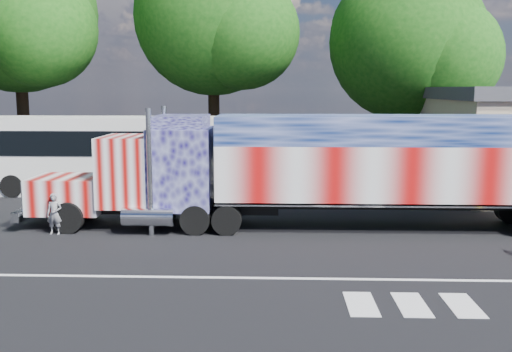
{
  "coord_description": "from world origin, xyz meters",
  "views": [
    {
      "loc": [
        0.75,
        -17.9,
        5.09
      ],
      "look_at": [
        0.0,
        3.0,
        1.9
      ],
      "focal_mm": 40.0,
      "sensor_mm": 36.0,
      "label": 1
    }
  ],
  "objects_px": {
    "coach_bus": "(119,154)",
    "tree_ne_a": "(410,43)",
    "semi_truck": "(332,167)",
    "woman": "(54,214)",
    "tree_nw_a": "(19,14)",
    "tree_n_mid": "(215,18)"
  },
  "relations": [
    {
      "from": "coach_bus",
      "to": "tree_ne_a",
      "type": "bearing_deg",
      "value": 25.9
    },
    {
      "from": "semi_truck",
      "to": "woman",
      "type": "bearing_deg",
      "value": -172.5
    },
    {
      "from": "woman",
      "to": "tree_nw_a",
      "type": "xyz_separation_m",
      "value": [
        -7.21,
        14.35,
        8.67
      ]
    },
    {
      "from": "woman",
      "to": "tree_n_mid",
      "type": "distance_m",
      "value": 18.8
    },
    {
      "from": "tree_ne_a",
      "to": "tree_nw_a",
      "type": "distance_m",
      "value": 23.12
    },
    {
      "from": "coach_bus",
      "to": "tree_ne_a",
      "type": "relative_size",
      "value": 1.03
    },
    {
      "from": "woman",
      "to": "tree_nw_a",
      "type": "height_order",
      "value": "tree_nw_a"
    },
    {
      "from": "semi_truck",
      "to": "tree_nw_a",
      "type": "height_order",
      "value": "tree_nw_a"
    },
    {
      "from": "coach_bus",
      "to": "tree_nw_a",
      "type": "distance_m",
      "value": 12.12
    },
    {
      "from": "coach_bus",
      "to": "tree_ne_a",
      "type": "xyz_separation_m",
      "value": [
        15.7,
        7.62,
        5.86
      ]
    },
    {
      "from": "woman",
      "to": "tree_nw_a",
      "type": "relative_size",
      "value": 0.1
    },
    {
      "from": "semi_truck",
      "to": "woman",
      "type": "relative_size",
      "value": 14.26
    },
    {
      "from": "semi_truck",
      "to": "tree_ne_a",
      "type": "xyz_separation_m",
      "value": [
        5.92,
        14.52,
        5.51
      ]
    },
    {
      "from": "tree_nw_a",
      "to": "tree_n_mid",
      "type": "height_order",
      "value": "tree_n_mid"
    },
    {
      "from": "tree_ne_a",
      "to": "tree_n_mid",
      "type": "distance_m",
      "value": 11.83
    },
    {
      "from": "tree_nw_a",
      "to": "tree_n_mid",
      "type": "distance_m",
      "value": 11.44
    },
    {
      "from": "semi_truck",
      "to": "tree_n_mid",
      "type": "height_order",
      "value": "tree_n_mid"
    },
    {
      "from": "semi_truck",
      "to": "tree_nw_a",
      "type": "relative_size",
      "value": 1.49
    },
    {
      "from": "tree_ne_a",
      "to": "tree_nw_a",
      "type": "relative_size",
      "value": 0.89
    },
    {
      "from": "coach_bus",
      "to": "tree_nw_a",
      "type": "bearing_deg",
      "value": 139.95
    },
    {
      "from": "semi_truck",
      "to": "tree_n_mid",
      "type": "distance_m",
      "value": 17.47
    },
    {
      "from": "coach_bus",
      "to": "tree_nw_a",
      "type": "height_order",
      "value": "tree_nw_a"
    }
  ]
}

